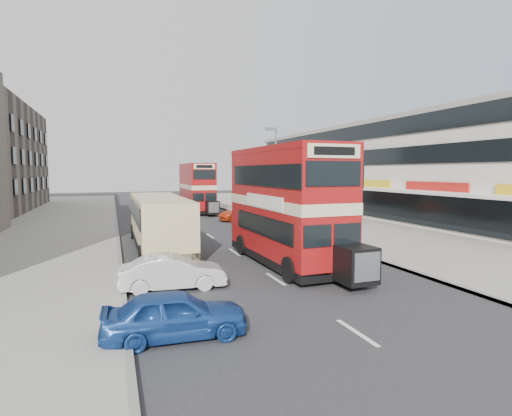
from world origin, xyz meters
name	(u,v)px	position (x,y,z in m)	size (l,w,h in m)	color
ground	(296,293)	(0.00, 0.00, 0.00)	(160.00, 160.00, 0.00)	#28282B
road_surface	(194,225)	(0.00, 20.00, 0.01)	(12.00, 90.00, 0.01)	#28282B
pavement_right	(320,219)	(12.00, 20.00, 0.07)	(12.00, 90.00, 0.15)	gray
pavement_left	(33,232)	(-12.00, 20.00, 0.07)	(12.00, 90.00, 0.15)	gray
kerb_left	(117,228)	(-6.10, 20.00, 0.07)	(0.20, 90.00, 0.16)	gray
kerb_right	(262,221)	(6.10, 20.00, 0.07)	(0.20, 90.00, 0.16)	gray
commercial_row	(379,170)	(19.95, 22.00, 4.70)	(9.90, 46.20, 9.30)	beige
street_lamp	(275,168)	(6.52, 18.00, 4.78)	(1.00, 0.20, 8.12)	slate
bus_main	(286,205)	(1.57, 4.47, 2.89)	(2.95, 10.00, 5.49)	black
bus_second	(197,188)	(2.44, 30.55, 2.74)	(2.65, 9.45, 5.20)	black
coach	(159,220)	(-3.82, 10.70, 1.66)	(2.77, 10.65, 2.82)	black
car_left_near	(175,314)	(-4.85, -2.64, 0.66)	(1.57, 3.89, 1.33)	navy
car_left_front	(173,272)	(-4.27, 2.00, 0.66)	(1.40, 4.01, 1.32)	silver
car_right_a	(262,221)	(4.60, 15.84, 0.69)	(1.94, 4.77, 1.38)	maroon
car_right_b	(244,213)	(5.01, 21.63, 0.67)	(2.23, 4.84, 1.35)	#E04416
pedestrian_near	(320,219)	(7.93, 12.65, 1.05)	(0.66, 0.45, 1.80)	gray
cyclist	(236,215)	(3.50, 19.29, 0.83)	(0.77, 1.78, 2.33)	gray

